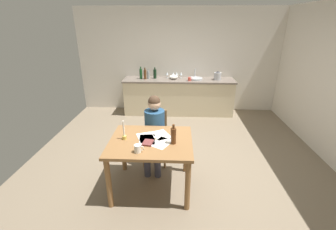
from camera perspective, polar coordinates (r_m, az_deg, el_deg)
name	(u,v)px	position (r m, az deg, el deg)	size (l,w,h in m)	color
ground_plane	(178,160)	(4.11, 2.42, -11.18)	(5.20, 5.20, 0.04)	#7A6B56
wall_back	(179,61)	(6.10, 2.79, 13.32)	(5.20, 0.12, 2.60)	silver
kitchen_counter	(179,96)	(5.95, 2.64, 4.68)	(2.78, 0.64, 0.90)	beige
dining_table	(151,148)	(3.15, -4.26, -8.20)	(1.11, 0.93, 0.76)	olive
chair_at_table	(156,134)	(3.84, -3.12, -4.75)	(0.41, 0.41, 0.89)	olive
person_seated	(154,128)	(3.63, -3.44, -3.28)	(0.33, 0.60, 1.19)	navy
coffee_mug	(138,149)	(2.83, -7.55, -8.28)	(0.12, 0.08, 0.10)	white
candlestick	(124,134)	(3.14, -10.87, -4.70)	(0.06, 0.06, 0.27)	gold
book_magazine	(148,143)	(3.02, -5.04, -6.89)	(0.12, 0.16, 0.02)	brown
paper_letter	(161,135)	(3.23, -1.74, -4.94)	(0.21, 0.30, 0.00)	white
paper_bill	(162,143)	(3.03, -1.55, -6.95)	(0.21, 0.30, 0.00)	white
paper_envelope	(147,139)	(3.12, -5.24, -6.08)	(0.21, 0.30, 0.00)	white
paper_receipt	(146,137)	(3.18, -5.55, -5.54)	(0.21, 0.30, 0.00)	white
wine_bottle_on_table	(173,136)	(2.97, 1.35, -5.14)	(0.07, 0.07, 0.27)	#593319
sink_unit	(195,78)	(5.84, 6.81, 9.02)	(0.36, 0.36, 0.24)	#B2B7BC
bottle_oil	(141,74)	(5.90, -6.77, 10.19)	(0.07, 0.07, 0.30)	#194C23
bottle_vinegar	(145,74)	(5.85, -5.74, 10.06)	(0.07, 0.07, 0.28)	#593319
bottle_wine_red	(148,75)	(5.88, -4.93, 9.98)	(0.06, 0.06, 0.25)	#8C999E
bottle_sauce	(155,74)	(5.90, -3.28, 10.22)	(0.08, 0.08, 0.28)	black
mixing_bowl	(173,77)	(5.85, 1.37, 9.47)	(0.22, 0.22, 0.10)	white
stovetop_kettle	(218,76)	(5.89, 12.25, 9.53)	(0.18, 0.18, 0.22)	#B7BABF
wine_glass_near_sink	(181,74)	(5.95, 3.28, 10.23)	(0.07, 0.07, 0.15)	silver
wine_glass_by_kettle	(177,74)	(5.95, 2.17, 10.25)	(0.07, 0.07, 0.15)	silver
wine_glass_back_left	(173,74)	(5.95, 1.30, 10.26)	(0.07, 0.07, 0.15)	silver
wine_glass_back_right	(167,74)	(5.96, -0.23, 10.27)	(0.07, 0.07, 0.15)	silver
teacup_on_counter	(190,79)	(5.68, 5.38, 8.93)	(0.11, 0.07, 0.09)	#D84C3F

